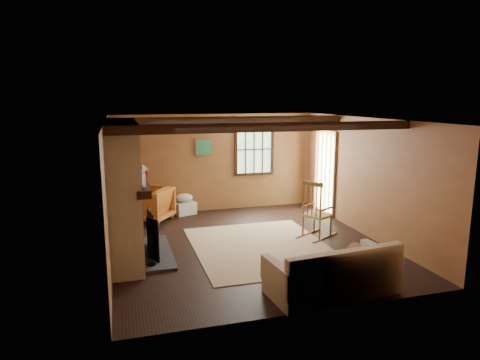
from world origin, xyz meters
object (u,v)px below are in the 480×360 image
object	(u,v)px
rocking_chair	(316,213)
laundry_basket	(184,208)
fireplace	(126,196)
armchair	(151,204)
sofa	(334,276)

from	to	relation	value
rocking_chair	laundry_basket	bearing A→B (deg)	12.90
fireplace	laundry_basket	distance (m)	3.05
armchair	fireplace	bearing A→B (deg)	21.32
rocking_chair	laundry_basket	distance (m)	3.39
sofa	armchair	bearing A→B (deg)	110.42
fireplace	rocking_chair	size ratio (longest dim) A/B	2.04
sofa	armchair	xyz separation A→B (m)	(-2.23, 4.52, 0.12)
rocking_chair	armchair	world-z (taller)	rocking_chair
sofa	rocking_chair	bearing A→B (deg)	63.89
fireplace	armchair	size ratio (longest dim) A/B	2.79
fireplace	armchair	distance (m)	2.36
laundry_basket	armchair	bearing A→B (deg)	-156.28
fireplace	sofa	world-z (taller)	fireplace
sofa	laundry_basket	world-z (taller)	sofa
sofa	armchair	world-z (taller)	armchair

